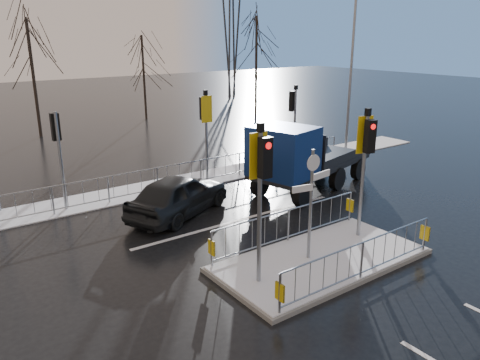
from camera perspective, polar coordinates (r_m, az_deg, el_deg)
ground at (r=13.37m, az=9.82°, el=-9.82°), size 120.00×120.00×0.00m
snow_verge at (r=19.82m, az=-8.14°, el=-0.52°), size 30.00×2.00×0.04m
lane_markings at (r=13.17m, az=10.86°, el=-10.31°), size 8.00×11.38×0.01m
traffic_island at (r=13.20m, az=9.83°, el=-8.30°), size 6.00×3.04×4.15m
far_kerb_fixtures at (r=19.24m, az=-6.78°, el=2.09°), size 18.00×0.65×3.83m
car_far_lane at (r=16.33m, az=-7.49°, el=-1.80°), size 4.61×3.35×1.46m
flatbed_truck at (r=18.14m, az=6.81°, el=2.75°), size 6.47×3.65×2.83m
tree_far_a at (r=30.91m, az=-24.15°, el=13.65°), size 3.75×3.75×7.08m
tree_far_b at (r=35.40m, az=-11.74°, el=14.01°), size 3.25×3.25×6.14m
tree_far_c at (r=36.96m, az=2.01°, el=15.97°), size 4.00×4.00×7.55m
street_lamp_right at (r=25.52m, az=13.52°, el=13.19°), size 1.25×0.18×8.00m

